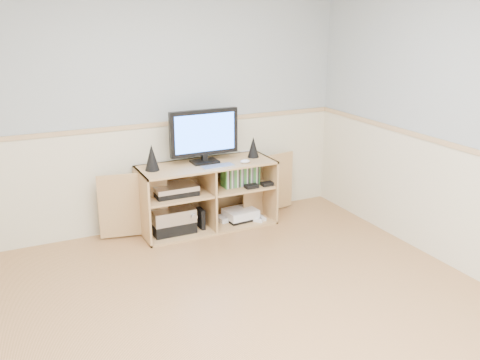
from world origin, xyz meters
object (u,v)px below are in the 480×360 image
monitor (204,134)px  game_consoles (239,215)px  keyboard (218,166)px  media_cabinet (205,193)px

monitor → game_consoles: monitor is taller
monitor → keyboard: bearing=-73.2°
media_cabinet → monitor: size_ratio=3.03×
monitor → keyboard: size_ratio=2.21×
keyboard → game_consoles: 0.66m
monitor → game_consoles: 0.93m
monitor → media_cabinet: bearing=90.0°
keyboard → monitor: bearing=105.1°
keyboard → game_consoles: keyboard is taller
media_cabinet → game_consoles: media_cabinet is taller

